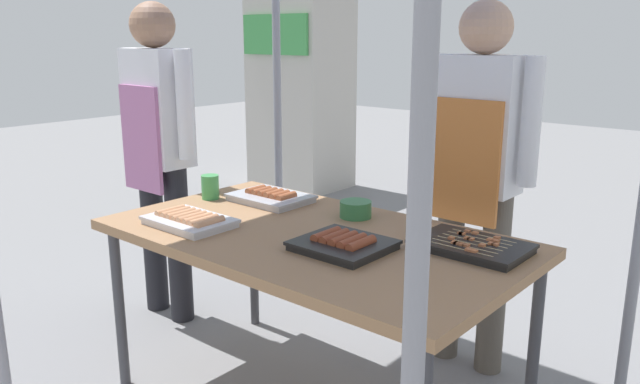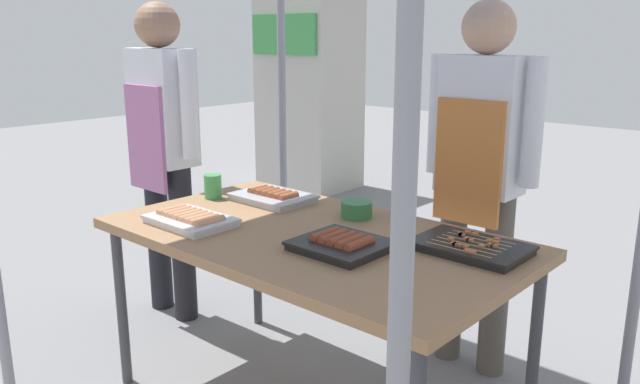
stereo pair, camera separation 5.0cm
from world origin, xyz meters
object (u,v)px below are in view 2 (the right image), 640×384
Objects in this scene: drink_cup_near_edge at (213,186)px; stall_table at (311,246)px; tray_grilled_sausages at (342,244)px; tray_meat_skewers at (471,247)px; vendor_woman at (480,160)px; neighbor_stall_right at (309,93)px; customer_nearby at (163,136)px; tray_spring_rolls at (190,219)px; condiment_bowl at (357,210)px; tray_pork_links at (273,197)px.

stall_table is at bearing -6.87° from drink_cup_near_edge.
tray_meat_skewers is (0.35, 0.28, -0.00)m from tray_grilled_sausages.
tray_grilled_sausages is 0.91m from drink_cup_near_edge.
drink_cup_near_edge is (-1.24, -0.13, 0.04)m from tray_meat_skewers.
tray_meat_skewers is 3.47× the size of drink_cup_near_edge.
tray_grilled_sausages is 0.19× the size of vendor_woman.
customer_nearby is at bearing -61.44° from neighbor_stall_right.
tray_spring_rolls is 3.14× the size of drink_cup_near_edge.
condiment_bowl is at bearing 173.13° from tray_meat_skewers.
tray_pork_links is 0.47m from tray_spring_rolls.
tray_meat_skewers is 1.75m from customer_nearby.
customer_nearby is 3.05m from neighbor_stall_right.
customer_nearby is at bearing 21.24° from vendor_woman.
stall_table is 0.24m from tray_grilled_sausages.
vendor_woman is (0.29, 0.47, 0.18)m from condiment_bowl.
customer_nearby is at bearing 151.40° from tray_spring_rolls.
customer_nearby is at bearing -178.82° from tray_meat_skewers.
stall_table is at bearing 29.53° from tray_spring_rolls.
tray_meat_skewers is at bearing 39.21° from tray_grilled_sausages.
tray_spring_rolls is at bearing -54.37° from neighbor_stall_right.
tray_pork_links is (-0.65, 0.30, -0.00)m from tray_grilled_sausages.
vendor_woman is at bearing 34.19° from drink_cup_near_edge.
neighbor_stall_right reaches higher than condiment_bowl.
vendor_woman reaches higher than stall_table.
stall_table is 0.29m from condiment_bowl.
tray_pork_links is 0.29m from drink_cup_near_edge.
tray_grilled_sausages is 0.89× the size of tray_pork_links.
customer_nearby is (-1.40, 0.25, 0.20)m from tray_grilled_sausages.
condiment_bowl is (-0.55, 0.07, 0.02)m from tray_meat_skewers.
tray_pork_links reaches higher than tray_spring_rolls.
tray_pork_links is at bearing 179.03° from tray_meat_skewers.
tray_spring_rolls is 0.21× the size of customer_nearby.
tray_grilled_sausages is at bearing -59.26° from condiment_bowl.
condiment_bowl is at bearing -44.25° from neighbor_stall_right.
stall_table is 3.90m from neighbor_stall_right.
tray_spring_rolls is (-0.98, -0.45, 0.01)m from tray_meat_skewers.
vendor_woman is (0.72, 0.99, 0.19)m from tray_spring_rolls.
customer_nearby reaches higher than tray_meat_skewers.
neighbor_stall_right is at bearing -35.65° from vendor_woman.
stall_table is at bearing -47.19° from neighbor_stall_right.
vendor_woman is 3.62m from neighbor_stall_right.
tray_pork_links is at bearing 4.05° from customer_nearby.
vendor_woman is at bearing 68.53° from stall_table.
vendor_woman reaches higher than tray_pork_links.
stall_table is 12.27× the size of condiment_bowl.
stall_table is 4.64× the size of tray_spring_rolls.
tray_grilled_sausages is 2.36× the size of condiment_bowl.
vendor_woman reaches higher than drink_cup_near_edge.
neighbor_stall_right reaches higher than customer_nearby.
stall_table is at bearing -27.13° from tray_pork_links.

